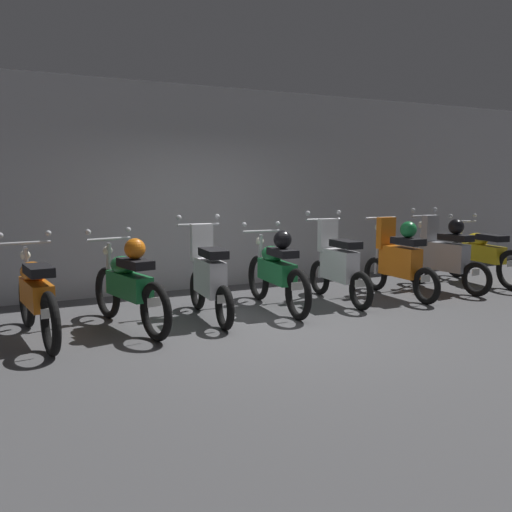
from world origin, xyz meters
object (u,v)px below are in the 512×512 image
(motorbike_slot_8, at_px, (445,255))
(motorbike_slot_4, at_px, (209,277))
(motorbike_slot_5, at_px, (276,270))
(motorbike_slot_9, at_px, (482,254))
(motorbike_slot_2, at_px, (36,295))
(motorbike_slot_6, at_px, (338,265))
(motorbike_slot_7, at_px, (399,259))
(motorbike_slot_3, at_px, (129,284))

(motorbike_slot_8, bearing_deg, motorbike_slot_4, -179.53)
(motorbike_slot_5, bearing_deg, motorbike_slot_9, 1.76)
(motorbike_slot_2, relative_size, motorbike_slot_9, 1.00)
(motorbike_slot_6, height_order, motorbike_slot_8, same)
(motorbike_slot_6, xyz_separation_m, motorbike_slot_7, (1.01, -0.13, 0.04))
(motorbike_slot_3, xyz_separation_m, motorbike_slot_9, (6.09, 0.23, -0.04))
(motorbike_slot_9, bearing_deg, motorbike_slot_4, -177.78)
(motorbike_slot_7, bearing_deg, motorbike_slot_3, 179.83)
(motorbike_slot_3, distance_m, motorbike_slot_6, 3.05)
(motorbike_slot_2, xyz_separation_m, motorbike_slot_4, (2.03, 0.04, 0.04))
(motorbike_slot_3, xyz_separation_m, motorbike_slot_5, (2.03, 0.10, 0.00))
(motorbike_slot_6, height_order, motorbike_slot_9, motorbike_slot_6)
(motorbike_slot_2, height_order, motorbike_slot_8, motorbike_slot_8)
(motorbike_slot_5, height_order, motorbike_slot_6, motorbike_slot_6)
(motorbike_slot_6, distance_m, motorbike_slot_7, 1.02)
(motorbike_slot_4, distance_m, motorbike_slot_9, 5.07)
(motorbike_slot_5, relative_size, motorbike_slot_7, 1.16)
(motorbike_slot_7, xyz_separation_m, motorbike_slot_8, (1.01, 0.08, 0.00))
(motorbike_slot_8, bearing_deg, motorbike_slot_9, 9.09)
(motorbike_slot_2, distance_m, motorbike_slot_8, 6.08)
(motorbike_slot_2, distance_m, motorbike_slot_7, 5.07)
(motorbike_slot_2, height_order, motorbike_slot_5, same)
(motorbike_slot_2, bearing_deg, motorbike_slot_8, 0.66)
(motorbike_slot_2, height_order, motorbike_slot_6, motorbike_slot_6)
(motorbike_slot_3, xyz_separation_m, motorbike_slot_8, (5.07, 0.06, 0.04))
(motorbike_slot_6, bearing_deg, motorbike_slot_5, -178.96)
(motorbike_slot_5, xyz_separation_m, motorbike_slot_6, (1.02, 0.02, -0.00))
(motorbike_slot_3, xyz_separation_m, motorbike_slot_6, (3.05, 0.12, -0.00))
(motorbike_slot_3, distance_m, motorbike_slot_9, 6.09)
(motorbike_slot_9, bearing_deg, motorbike_slot_6, -178.00)
(motorbike_slot_2, bearing_deg, motorbike_slot_9, 1.88)
(motorbike_slot_9, bearing_deg, motorbike_slot_2, -178.12)
(motorbike_slot_3, bearing_deg, motorbike_slot_2, -179.70)
(motorbike_slot_3, relative_size, motorbike_slot_4, 1.15)
(motorbike_slot_4, bearing_deg, motorbike_slot_3, -178.22)
(motorbike_slot_3, height_order, motorbike_slot_5, same)
(motorbike_slot_3, distance_m, motorbike_slot_8, 5.07)
(motorbike_slot_2, xyz_separation_m, motorbike_slot_6, (4.06, 0.13, 0.04))
(motorbike_slot_3, distance_m, motorbike_slot_7, 4.06)
(motorbike_slot_2, bearing_deg, motorbike_slot_6, 1.79)
(motorbike_slot_9, bearing_deg, motorbike_slot_3, -177.86)
(motorbike_slot_8, bearing_deg, motorbike_slot_2, -179.34)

